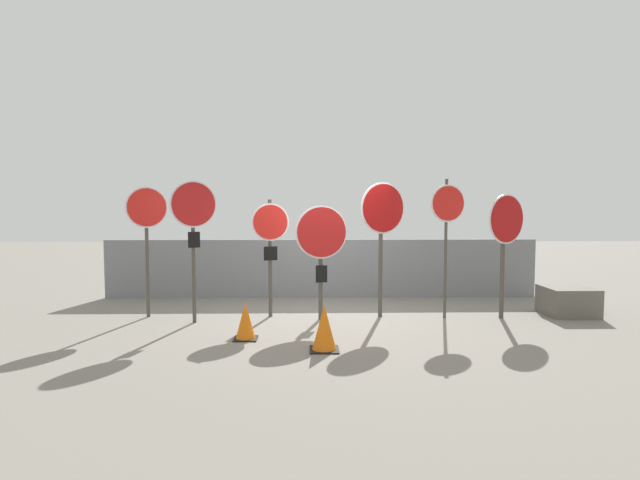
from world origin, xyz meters
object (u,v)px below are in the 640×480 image
(stop_sign_0, at_px, (147,221))
(stop_sign_4, at_px, (382,220))
(storage_crate, at_px, (568,301))
(stop_sign_3, at_px, (321,241))
(stop_sign_6, at_px, (506,230))
(stop_sign_2, at_px, (270,235))
(traffic_cone_1, at_px, (324,328))
(stop_sign_1, at_px, (194,218))
(stop_sign_5, at_px, (447,215))
(traffic_cone_0, at_px, (245,321))

(stop_sign_0, relative_size, stop_sign_4, 0.97)
(stop_sign_0, bearing_deg, storage_crate, -29.30)
(stop_sign_3, height_order, stop_sign_6, stop_sign_6)
(stop_sign_2, xyz_separation_m, stop_sign_4, (2.06, -0.08, 0.28))
(stop_sign_0, height_order, traffic_cone_1, stop_sign_0)
(stop_sign_0, bearing_deg, stop_sign_6, -31.70)
(stop_sign_4, distance_m, storage_crate, 3.87)
(stop_sign_1, relative_size, stop_sign_5, 0.98)
(stop_sign_5, bearing_deg, stop_sign_2, 161.86)
(stop_sign_1, xyz_separation_m, stop_sign_2, (1.29, 0.47, -0.33))
(traffic_cone_1, bearing_deg, stop_sign_4, 61.70)
(stop_sign_1, height_order, stop_sign_2, stop_sign_1)
(stop_sign_3, xyz_separation_m, stop_sign_5, (2.29, 0.10, 0.45))
(stop_sign_6, bearing_deg, stop_sign_0, 148.52)
(stop_sign_4, distance_m, stop_sign_6, 2.23)
(stop_sign_2, relative_size, storage_crate, 2.50)
(stop_sign_5, distance_m, traffic_cone_1, 3.43)
(stop_sign_3, relative_size, traffic_cone_1, 3.16)
(stop_sign_5, height_order, traffic_cone_1, stop_sign_5)
(stop_sign_4, relative_size, stop_sign_6, 1.10)
(stop_sign_1, bearing_deg, stop_sign_2, -7.39)
(stop_sign_4, bearing_deg, stop_sign_6, -30.25)
(stop_sign_2, relative_size, traffic_cone_0, 3.76)
(stop_sign_6, xyz_separation_m, traffic_cone_0, (-4.54, -1.32, -1.34))
(stop_sign_2, distance_m, stop_sign_5, 3.25)
(stop_sign_2, distance_m, storage_crate, 5.75)
(stop_sign_4, bearing_deg, stop_sign_5, -30.85)
(stop_sign_3, relative_size, storage_crate, 2.37)
(stop_sign_0, xyz_separation_m, stop_sign_6, (6.53, -0.26, -0.17))
(stop_sign_1, xyz_separation_m, stop_sign_6, (5.57, 0.23, -0.22))
(stop_sign_6, xyz_separation_m, traffic_cone_1, (-3.35, -1.94, -1.30))
(stop_sign_1, bearing_deg, stop_sign_4, -20.77)
(stop_sign_2, distance_m, stop_sign_3, 0.98)
(traffic_cone_0, bearing_deg, traffic_cone_1, -27.39)
(stop_sign_6, height_order, traffic_cone_0, stop_sign_6)
(stop_sign_6, bearing_deg, stop_sign_1, 153.13)
(stop_sign_1, relative_size, traffic_cone_1, 3.81)
(stop_sign_2, height_order, stop_sign_4, stop_sign_4)
(stop_sign_3, relative_size, stop_sign_6, 0.91)
(stop_sign_0, height_order, stop_sign_5, stop_sign_5)
(stop_sign_6, bearing_deg, stop_sign_5, 147.46)
(stop_sign_0, bearing_deg, stop_sign_2, -29.90)
(stop_sign_1, bearing_deg, stop_sign_3, -22.38)
(stop_sign_5, height_order, traffic_cone_0, stop_sign_5)
(stop_sign_5, distance_m, storage_crate, 2.89)
(stop_sign_4, bearing_deg, stop_sign_2, 151.38)
(stop_sign_6, bearing_deg, stop_sign_3, 151.42)
(stop_sign_5, bearing_deg, traffic_cone_0, -173.40)
(stop_sign_5, relative_size, traffic_cone_1, 3.89)
(traffic_cone_0, bearing_deg, storage_crate, 15.22)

